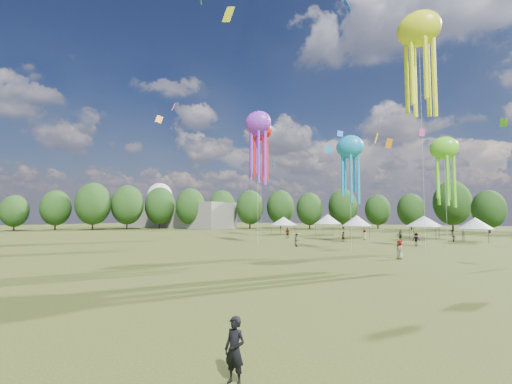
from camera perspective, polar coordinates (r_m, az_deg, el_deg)
The scene contains 10 objects.
ground at distance 16.99m, azimuth -24.78°, elevation -17.43°, with size 300.00×300.00×0.00m, color #384416.
observer_main at distance 9.38m, azimuth -3.49°, elevation -24.38°, with size 0.59×0.38×1.61m, color black.
spectator_near at distance 46.36m, azimuth 6.67°, elevation -7.80°, with size 0.83×0.64×1.70m, color gray.
spectators_far at distance 55.83m, azimuth 20.63°, elevation -6.88°, with size 26.07×28.36×1.87m.
festival_tents at distance 67.48m, azimuth 17.17°, elevation -4.52°, with size 39.00×10.71×4.31m.
show_kites at distance 53.28m, azimuth 23.45°, elevation 15.24°, with size 49.70×21.68×32.47m.
small_kites at distance 59.41m, azimuth 18.37°, elevation 21.92°, with size 66.38×65.27×45.07m.
treeline at distance 73.38m, azimuth 20.06°, elevation -1.67°, with size 201.57×95.24×13.43m.
hangar at distance 117.92m, azimuth -12.69°, elevation -3.76°, with size 40.00×12.00×8.00m, color gray.
radome at distance 133.99m, azimuth -15.46°, elevation -1.15°, with size 9.00×9.00×16.00m.
Camera 1 is at (14.07, -8.60, 4.10)m, focal length 24.50 mm.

